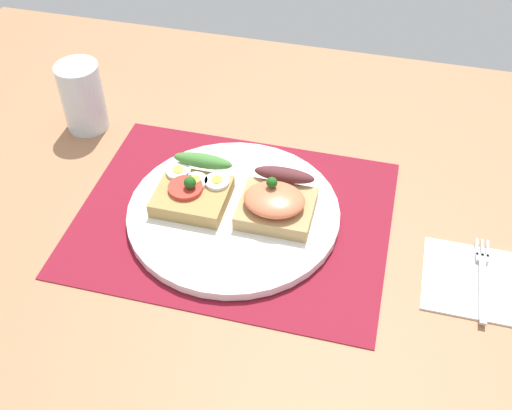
{
  "coord_description": "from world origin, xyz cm",
  "views": [
    {
      "loc": [
        16.62,
        -54.25,
        57.99
      ],
      "look_at": [
        3.0,
        0.0,
        2.99
      ],
      "focal_mm": 43.53,
      "sensor_mm": 36.0,
      "label": 1
    }
  ],
  "objects": [
    {
      "name": "sandwich_egg_tomato",
      "position": [
        -5.59,
        1.25,
        3.0
      ],
      "size": [
        9.22,
        9.7,
        4.23
      ],
      "color": "#AB884D",
      "rests_on": "plate"
    },
    {
      "name": "napkin",
      "position": [
        31.09,
        -3.36,
        0.3
      ],
      "size": [
        13.27,
        11.27,
        0.6
      ],
      "primitive_type": "cube",
      "color": "white",
      "rests_on": "ground_plane"
    },
    {
      "name": "drinking_glass",
      "position": [
        -26.82,
        13.62,
        5.25
      ],
      "size": [
        6.33,
        6.33,
        10.5
      ],
      "primitive_type": "cylinder",
      "color": "silver",
      "rests_on": "ground_plane"
    },
    {
      "name": "sandwich_salmon",
      "position": [
        5.46,
        0.83,
        3.45
      ],
      "size": [
        9.39,
        9.65,
        5.47
      ],
      "color": "tan",
      "rests_on": "plate"
    },
    {
      "name": "fork",
      "position": [
        31.29,
        -2.94,
        0.76
      ],
      "size": [
        1.62,
        12.89,
        0.32
      ],
      "color": "#B7B7BC",
      "rests_on": "napkin"
    },
    {
      "name": "ground_plane",
      "position": [
        0.0,
        0.0,
        -1.6
      ],
      "size": [
        120.0,
        90.0,
        3.2
      ],
      "primitive_type": "cube",
      "color": "#A56F4A"
    },
    {
      "name": "placemat",
      "position": [
        0.0,
        0.0,
        0.15
      ],
      "size": [
        40.21,
        31.42,
        0.3
      ],
      "primitive_type": "cube",
      "color": "maroon",
      "rests_on": "ground_plane"
    },
    {
      "name": "plate",
      "position": [
        0.0,
        0.0,
        0.89
      ],
      "size": [
        27.5,
        27.5,
        1.19
      ],
      "primitive_type": "cylinder",
      "color": "white",
      "rests_on": "placemat"
    }
  ]
}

